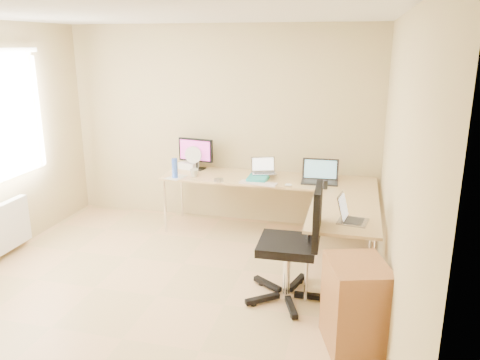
% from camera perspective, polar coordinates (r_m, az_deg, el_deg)
% --- Properties ---
extents(floor, '(4.50, 4.50, 0.00)m').
position_cam_1_polar(floor, '(4.81, -9.84, -13.50)').
color(floor, tan).
rests_on(floor, ground).
extents(ceiling, '(4.50, 4.50, 0.00)m').
position_cam_1_polar(ceiling, '(4.20, -11.61, 19.09)').
color(ceiling, white).
rests_on(ceiling, ground).
extents(wall_back, '(4.50, 0.00, 4.50)m').
position_cam_1_polar(wall_back, '(6.40, -2.31, 6.55)').
color(wall_back, tan).
rests_on(wall_back, ground).
extents(wall_right, '(0.00, 4.50, 4.50)m').
position_cam_1_polar(wall_right, '(3.96, 18.21, -0.21)').
color(wall_right, tan).
rests_on(wall_right, ground).
extents(desk_main, '(2.65, 0.70, 0.73)m').
position_cam_1_polar(desk_main, '(6.09, 3.31, -3.06)').
color(desk_main, tan).
rests_on(desk_main, ground).
extents(desk_return, '(0.70, 1.30, 0.73)m').
position_cam_1_polar(desk_return, '(5.06, 12.14, -7.47)').
color(desk_return, tan).
rests_on(desk_return, ground).
extents(monitor, '(0.51, 0.23, 0.42)m').
position_cam_1_polar(monitor, '(6.37, -5.31, 3.14)').
color(monitor, black).
rests_on(monitor, desk_main).
extents(book_stack, '(0.24, 0.32, 0.05)m').
position_cam_1_polar(book_stack, '(5.86, 2.17, 0.22)').
color(book_stack, teal).
rests_on(book_stack, desk_main).
extents(laptop_center, '(0.36, 0.32, 0.20)m').
position_cam_1_polar(laptop_center, '(5.95, 2.87, 1.69)').
color(laptop_center, '#9797A6').
rests_on(laptop_center, desk_main).
extents(laptop_black, '(0.45, 0.34, 0.28)m').
position_cam_1_polar(laptop_black, '(5.81, 9.56, 1.00)').
color(laptop_black, black).
rests_on(laptop_black, desk_main).
extents(keyboard, '(0.47, 0.18, 0.02)m').
position_cam_1_polar(keyboard, '(5.70, 2.20, -0.39)').
color(keyboard, silver).
rests_on(keyboard, desk_main).
extents(mouse, '(0.11, 0.08, 0.03)m').
position_cam_1_polar(mouse, '(5.64, 5.82, -0.59)').
color(mouse, white).
rests_on(mouse, desk_main).
extents(mug, '(0.13, 0.13, 0.10)m').
position_cam_1_polar(mug, '(6.03, -5.50, 0.85)').
color(mug, beige).
rests_on(mug, desk_main).
extents(cd_stack, '(0.15, 0.15, 0.03)m').
position_cam_1_polar(cd_stack, '(5.82, -2.56, -0.02)').
color(cd_stack, silver).
rests_on(cd_stack, desk_main).
extents(water_bottle, '(0.08, 0.08, 0.25)m').
position_cam_1_polar(water_bottle, '(5.98, -7.80, 1.39)').
color(water_bottle, blue).
rests_on(water_bottle, desk_main).
extents(papers, '(0.24, 0.30, 0.01)m').
position_cam_1_polar(papers, '(6.04, -7.65, 0.33)').
color(papers, beige).
rests_on(papers, desk_main).
extents(white_box, '(0.27, 0.22, 0.09)m').
position_cam_1_polar(white_box, '(6.44, -6.18, 1.75)').
color(white_box, white).
rests_on(white_box, desk_main).
extents(desk_fan, '(0.24, 0.24, 0.29)m').
position_cam_1_polar(desk_fan, '(6.37, -5.46, 2.57)').
color(desk_fan, white).
rests_on(desk_fan, desk_main).
extents(black_cup, '(0.07, 0.07, 0.10)m').
position_cam_1_polar(black_cup, '(5.59, 10.14, -0.54)').
color(black_cup, black).
rests_on(black_cup, desk_main).
extents(laptop_return, '(0.35, 0.30, 0.21)m').
position_cam_1_polar(laptop_return, '(4.60, 13.43, -3.69)').
color(laptop_return, '#9896A8').
rests_on(laptop_return, desk_return).
extents(office_chair, '(0.71, 0.71, 1.14)m').
position_cam_1_polar(office_chair, '(4.51, 5.67, -8.31)').
color(office_chair, black).
rests_on(office_chair, ground).
extents(cabinet, '(0.57, 0.64, 0.74)m').
position_cam_1_polar(cabinet, '(3.99, 13.63, -14.46)').
color(cabinet, brown).
rests_on(cabinet, ground).
extents(radiator, '(0.09, 0.80, 0.55)m').
position_cam_1_polar(radiator, '(6.01, -26.51, -5.19)').
color(radiator, white).
rests_on(radiator, ground).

